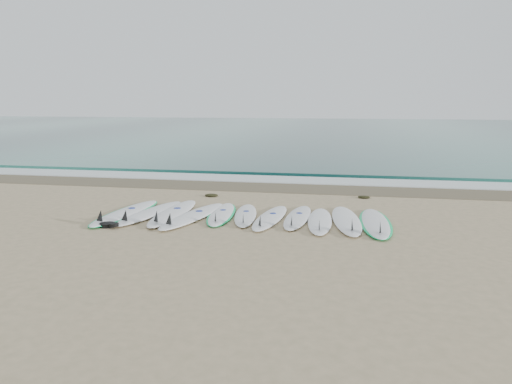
% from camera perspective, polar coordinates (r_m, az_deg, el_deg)
% --- Properties ---
extents(ground, '(120.00, 120.00, 0.00)m').
position_cam_1_polar(ground, '(11.16, -1.25, -3.07)').
color(ground, tan).
extents(ocean, '(120.00, 55.00, 0.03)m').
position_cam_1_polar(ocean, '(43.24, 7.99, 6.96)').
color(ocean, '#225D54').
rests_on(ocean, ground).
extents(wet_sand_band, '(120.00, 1.80, 0.01)m').
position_cam_1_polar(wet_sand_band, '(15.11, 2.05, 0.54)').
color(wet_sand_band, brown).
rests_on(wet_sand_band, ground).
extents(foam_band, '(120.00, 1.40, 0.04)m').
position_cam_1_polar(foam_band, '(16.47, 2.82, 1.42)').
color(foam_band, silver).
rests_on(foam_band, ground).
extents(wave_crest, '(120.00, 1.00, 0.10)m').
position_cam_1_polar(wave_crest, '(17.93, 3.51, 2.26)').
color(wave_crest, '#225D54').
rests_on(wave_crest, ground).
extents(surfboard_0, '(0.90, 2.92, 0.37)m').
position_cam_1_polar(surfboard_0, '(11.88, -14.76, -2.31)').
color(surfboard_0, white).
rests_on(surfboard_0, ground).
extents(surfboard_1, '(0.97, 2.79, 0.35)m').
position_cam_1_polar(surfboard_1, '(11.71, -12.18, -2.35)').
color(surfboard_1, white).
rests_on(surfboard_1, ground).
extents(surfboard_2, '(0.66, 2.90, 0.37)m').
position_cam_1_polar(surfboard_2, '(11.59, -9.56, -2.37)').
color(surfboard_2, white).
rests_on(surfboard_2, ground).
extents(surfboard_3, '(1.07, 2.91, 0.36)m').
position_cam_1_polar(surfboard_3, '(11.24, -7.36, -2.72)').
color(surfboard_3, white).
rests_on(surfboard_3, ground).
extents(surfboard_4, '(0.85, 2.46, 0.31)m').
position_cam_1_polar(surfboard_4, '(11.43, -3.98, -2.52)').
color(surfboard_4, white).
rests_on(surfboard_4, ground).
extents(surfboard_5, '(0.83, 2.37, 0.30)m').
position_cam_1_polar(surfboard_5, '(11.27, -1.22, -2.65)').
color(surfboard_5, white).
rests_on(surfboard_5, ground).
extents(surfboard_6, '(0.70, 2.54, 0.32)m').
position_cam_1_polar(surfboard_6, '(11.01, 1.57, -2.95)').
color(surfboard_6, white).
rests_on(surfboard_6, ground).
extents(surfboard_7, '(0.59, 2.45, 0.31)m').
position_cam_1_polar(surfboard_7, '(11.08, 4.75, -2.91)').
color(surfboard_7, white).
rests_on(surfboard_7, ground).
extents(surfboard_8, '(0.63, 2.49, 0.32)m').
position_cam_1_polar(surfboard_8, '(10.81, 7.32, -3.30)').
color(surfboard_8, white).
rests_on(surfboard_8, ground).
extents(surfboard_9, '(0.91, 2.82, 0.35)m').
position_cam_1_polar(surfboard_9, '(10.93, 10.33, -3.20)').
color(surfboard_9, white).
rests_on(surfboard_9, ground).
extents(surfboard_10, '(0.79, 2.75, 0.35)m').
position_cam_1_polar(surfboard_10, '(10.88, 13.50, -3.44)').
color(surfboard_10, white).
rests_on(surfboard_10, ground).
extents(seaweed_near, '(0.37, 0.29, 0.07)m').
position_cam_1_polar(seaweed_near, '(13.75, -5.12, -0.36)').
color(seaweed_near, black).
rests_on(seaweed_near, ground).
extents(seaweed_far, '(0.33, 0.26, 0.06)m').
position_cam_1_polar(seaweed_far, '(13.77, 12.23, -0.56)').
color(seaweed_far, black).
rests_on(seaweed_far, ground).
extents(leash_coil, '(0.46, 0.36, 0.11)m').
position_cam_1_polar(leash_coil, '(10.86, -16.47, -3.62)').
color(leash_coil, black).
rests_on(leash_coil, ground).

